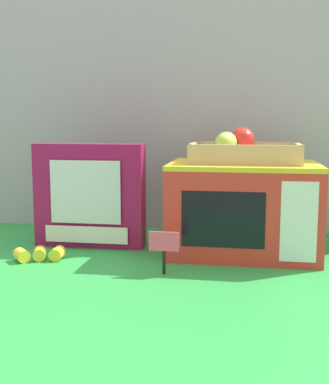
{
  "coord_description": "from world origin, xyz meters",
  "views": [
    {
      "loc": [
        0.2,
        -1.34,
        0.35
      ],
      "look_at": [
        -0.02,
        0.0,
        0.16
      ],
      "focal_mm": 47.06,
      "sensor_mm": 36.0,
      "label": 1
    }
  ],
  "objects_px": {
    "toy_microwave": "(243,208)",
    "cookie_set_box": "(89,196)",
    "price_sign": "(164,246)",
    "food_groups_crate": "(242,152)",
    "loose_toy_banana": "(40,254)"
  },
  "relations": [
    {
      "from": "food_groups_crate",
      "to": "loose_toy_banana",
      "type": "height_order",
      "value": "food_groups_crate"
    },
    {
      "from": "food_groups_crate",
      "to": "cookie_set_box",
      "type": "height_order",
      "value": "food_groups_crate"
    },
    {
      "from": "toy_microwave",
      "to": "loose_toy_banana",
      "type": "bearing_deg",
      "value": -161.44
    },
    {
      "from": "price_sign",
      "to": "toy_microwave",
      "type": "bearing_deg",
      "value": 52.61
    },
    {
      "from": "food_groups_crate",
      "to": "loose_toy_banana",
      "type": "distance_m",
      "value": 0.59
    },
    {
      "from": "cookie_set_box",
      "to": "food_groups_crate",
      "type": "bearing_deg",
      "value": 2.06
    },
    {
      "from": "cookie_set_box",
      "to": "price_sign",
      "type": "relative_size",
      "value": 3.09
    },
    {
      "from": "cookie_set_box",
      "to": "price_sign",
      "type": "height_order",
      "value": "cookie_set_box"
    },
    {
      "from": "cookie_set_box",
      "to": "loose_toy_banana",
      "type": "height_order",
      "value": "cookie_set_box"
    },
    {
      "from": "toy_microwave",
      "to": "cookie_set_box",
      "type": "height_order",
      "value": "cookie_set_box"
    },
    {
      "from": "food_groups_crate",
      "to": "loose_toy_banana",
      "type": "relative_size",
      "value": 2.26
    },
    {
      "from": "toy_microwave",
      "to": "price_sign",
      "type": "height_order",
      "value": "toy_microwave"
    },
    {
      "from": "cookie_set_box",
      "to": "price_sign",
      "type": "distance_m",
      "value": 0.34
    },
    {
      "from": "food_groups_crate",
      "to": "cookie_set_box",
      "type": "bearing_deg",
      "value": -177.94
    },
    {
      "from": "toy_microwave",
      "to": "price_sign",
      "type": "distance_m",
      "value": 0.3
    }
  ]
}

